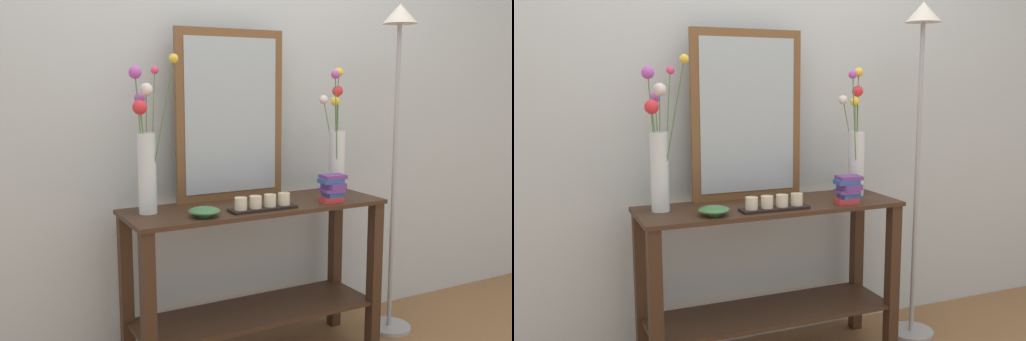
# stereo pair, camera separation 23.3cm
# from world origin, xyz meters

# --- Properties ---
(wall_back) EXTENTS (6.40, 0.08, 2.70)m
(wall_back) POSITION_xyz_m (0.00, 0.33, 1.35)
(wall_back) COLOR #B2BCC1
(wall_back) RESTS_ON ground
(console_table) EXTENTS (1.25, 0.41, 0.79)m
(console_table) POSITION_xyz_m (0.00, 0.00, 0.49)
(console_table) COLOR #382316
(console_table) RESTS_ON ground
(mirror_leaning) EXTENTS (0.56, 0.03, 0.82)m
(mirror_leaning) POSITION_xyz_m (-0.05, 0.17, 1.20)
(mirror_leaning) COLOR brown
(mirror_leaning) RESTS_ON console_table
(tall_vase_left) EXTENTS (0.18, 0.28, 0.69)m
(tall_vase_left) POSITION_xyz_m (-0.51, 0.07, 1.06)
(tall_vase_left) COLOR silver
(tall_vase_left) RESTS_ON console_table
(vase_right) EXTENTS (0.16, 0.19, 0.64)m
(vase_right) POSITION_xyz_m (0.49, 0.05, 1.02)
(vase_right) COLOR silver
(vase_right) RESTS_ON console_table
(candle_tray) EXTENTS (0.32, 0.09, 0.07)m
(candle_tray) POSITION_xyz_m (-0.03, -0.12, 0.81)
(candle_tray) COLOR black
(candle_tray) RESTS_ON console_table
(decorative_bowl) EXTENTS (0.14, 0.14, 0.04)m
(decorative_bowl) POSITION_xyz_m (-0.31, -0.12, 0.81)
(decorative_bowl) COLOR #38703D
(decorative_bowl) RESTS_ON console_table
(book_stack) EXTENTS (0.13, 0.11, 0.13)m
(book_stack) POSITION_xyz_m (0.35, -0.12, 0.86)
(book_stack) COLOR #C63338
(book_stack) RESTS_ON console_table
(floor_lamp) EXTENTS (0.24, 0.24, 1.76)m
(floor_lamp) POSITION_xyz_m (0.83, -0.02, 1.19)
(floor_lamp) COLOR #9E9EA3
(floor_lamp) RESTS_ON ground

